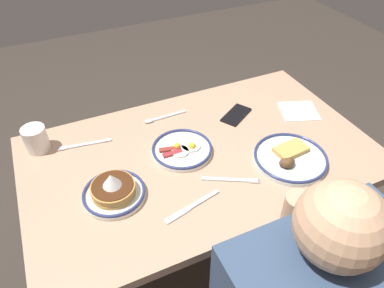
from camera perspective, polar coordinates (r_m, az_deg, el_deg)
ground_plane at (r=1.90m, az=1.05°, el=-18.15°), size 6.00×6.00×0.00m
dining_table at (r=1.42m, az=1.35°, el=-5.45°), size 1.27×0.76×0.74m
plate_near_main at (r=1.32m, az=-1.57°, el=-0.86°), size 0.22×0.22×0.04m
plate_center_pancakes at (r=1.18m, az=-12.39°, el=-7.30°), size 0.20×0.20×0.10m
plate_far_companion at (r=1.33m, az=15.36°, el=-2.13°), size 0.26×0.26×0.05m
coffee_mug at (r=1.43m, az=-23.66°, el=0.84°), size 0.09×0.12×0.10m
cell_phone at (r=1.51m, az=7.04°, el=4.64°), size 0.16×0.14×0.01m
paper_napkin at (r=1.59m, az=16.66°, el=5.06°), size 0.19×0.18×0.00m
fork_near at (r=1.23m, az=6.22°, el=-5.69°), size 0.18×0.11×0.01m
fork_far at (r=1.41m, az=-16.75°, el=-0.08°), size 0.20×0.05×0.01m
butter_knife at (r=1.14m, az=0.14°, el=-9.83°), size 0.21×0.06×0.01m
tea_spoon at (r=1.49m, az=-5.21°, el=4.13°), size 0.18×0.03×0.01m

